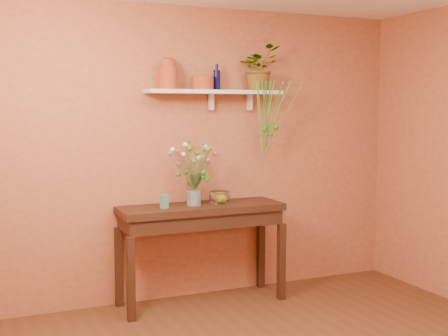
% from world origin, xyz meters
% --- Properties ---
extents(room, '(4.04, 4.04, 2.70)m').
position_xyz_m(room, '(0.00, 0.00, 1.35)').
color(room, '#572E1C').
rests_on(room, ground).
extents(sideboard, '(1.49, 0.48, 0.90)m').
position_xyz_m(sideboard, '(-0.14, 1.74, 0.77)').
color(sideboard, '#371D11').
rests_on(sideboard, ground).
extents(wall_shelf, '(1.30, 0.24, 0.19)m').
position_xyz_m(wall_shelf, '(0.06, 1.87, 1.92)').
color(wall_shelf, white).
rests_on(wall_shelf, room).
extents(terracotta_jug, '(0.20, 0.20, 0.28)m').
position_xyz_m(terracotta_jug, '(-0.40, 1.87, 2.07)').
color(terracotta_jug, '#A54025').
rests_on(terracotta_jug, wall_shelf).
extents(terracotta_pot, '(0.23, 0.23, 0.12)m').
position_xyz_m(terracotta_pot, '(-0.07, 1.87, 2.00)').
color(terracotta_pot, '#A54025').
rests_on(terracotta_pot, wall_shelf).
extents(blue_bottle, '(0.08, 0.08, 0.24)m').
position_xyz_m(blue_bottle, '(0.08, 1.89, 2.03)').
color(blue_bottle, '#090A38').
rests_on(blue_bottle, wall_shelf).
extents(spider_plant, '(0.48, 0.45, 0.42)m').
position_xyz_m(spider_plant, '(0.50, 1.87, 2.15)').
color(spider_plant, '#297D23').
rests_on(spider_plant, wall_shelf).
extents(plant_fronds, '(0.59, 0.33, 0.71)m').
position_xyz_m(plant_fronds, '(0.55, 1.73, 1.65)').
color(plant_fronds, '#297D23').
rests_on(plant_fronds, wall_shelf).
extents(glass_vase, '(0.13, 0.13, 0.28)m').
position_xyz_m(glass_vase, '(-0.20, 1.76, 1.02)').
color(glass_vase, white).
rests_on(glass_vase, sideboard).
extents(bouquet, '(0.45, 0.46, 0.45)m').
position_xyz_m(bouquet, '(-0.20, 1.75, 1.32)').
color(bouquet, '#386B28').
rests_on(bouquet, glass_vase).
extents(glass_bowl, '(0.18, 0.18, 0.11)m').
position_xyz_m(glass_bowl, '(0.04, 1.75, 0.95)').
color(glass_bowl, white).
rests_on(glass_bowl, sideboard).
extents(lemon, '(0.09, 0.09, 0.09)m').
position_xyz_m(lemon, '(0.05, 1.73, 0.95)').
color(lemon, yellow).
rests_on(lemon, glass_bowl).
extents(carton, '(0.07, 0.06, 0.12)m').
position_xyz_m(carton, '(-0.50, 1.70, 0.96)').
color(carton, '#39698A').
rests_on(carton, sideboard).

